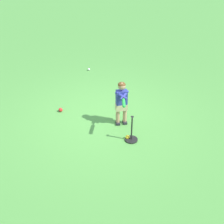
% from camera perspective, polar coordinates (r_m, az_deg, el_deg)
% --- Properties ---
extents(ground_plane, '(40.00, 40.00, 0.00)m').
position_cam_1_polar(ground_plane, '(7.30, -1.66, -1.09)').
color(ground_plane, '#519942').
extents(child_batter, '(0.65, 0.61, 1.08)m').
position_cam_1_polar(child_batter, '(6.74, 1.86, 2.25)').
color(child_batter, '#232328').
rests_on(child_batter, ground).
extents(play_ball_behind_batter, '(0.09, 0.09, 0.09)m').
position_cam_1_polar(play_ball_behind_batter, '(6.61, 2.95, -4.81)').
color(play_ball_behind_batter, yellow).
rests_on(play_ball_behind_batter, ground).
extents(play_ball_midfield, '(0.10, 0.10, 0.10)m').
position_cam_1_polar(play_ball_midfield, '(7.62, -9.77, 0.41)').
color(play_ball_midfield, red).
rests_on(play_ball_midfield, ground).
extents(play_ball_far_left, '(0.07, 0.07, 0.07)m').
position_cam_1_polar(play_ball_far_left, '(9.68, -4.43, 8.12)').
color(play_ball_far_left, white).
rests_on(play_ball_far_left, ground).
extents(batting_tee, '(0.28, 0.28, 0.62)m').
position_cam_1_polar(batting_tee, '(6.54, 3.72, -4.65)').
color(batting_tee, black).
rests_on(batting_tee, ground).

